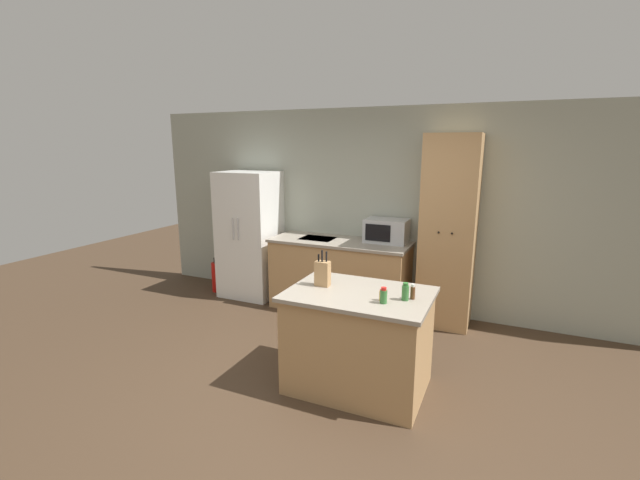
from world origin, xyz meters
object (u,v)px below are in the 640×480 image
refrigerator (250,235)px  spice_bottle_amber_oil (413,292)px  fire_extinguisher (217,276)px  microwave (386,231)px  knife_block (323,273)px  spice_bottle_green_herb (381,295)px  spice_bottle_tall_dark (405,292)px  spice_bottle_short_red (384,296)px  pantry_cabinet (448,233)px

refrigerator → spice_bottle_amber_oil: refrigerator is taller
fire_extinguisher → microwave: bearing=5.5°
knife_block → spice_bottle_green_herb: (0.59, -0.15, -0.07)m
microwave → spice_bottle_tall_dark: 1.97m
spice_bottle_green_herb → spice_bottle_tall_dark: bearing=26.7°
spice_bottle_tall_dark → spice_bottle_short_red: spice_bottle_tall_dark is taller
refrigerator → spice_bottle_tall_dark: refrigerator is taller
knife_block → fire_extinguisher: bearing=147.2°
microwave → spice_bottle_short_red: microwave is taller
refrigerator → spice_bottle_amber_oil: (2.68, -1.66, 0.07)m
pantry_cabinet → fire_extinguisher: bearing=-176.8°
spice_bottle_short_red → spice_bottle_green_herb: spice_bottle_short_red is taller
spice_bottle_short_red → spice_bottle_amber_oil: (0.19, 0.19, -0.00)m
pantry_cabinet → spice_bottle_short_red: size_ratio=17.02×
pantry_cabinet → spice_bottle_green_herb: (-0.26, -1.87, -0.19)m
pantry_cabinet → spice_bottle_tall_dark: bearing=-92.6°
spice_bottle_short_red → microwave: bearing=105.0°
microwave → knife_block: bearing=-92.8°
microwave → knife_block: 1.79m
spice_bottle_tall_dark → fire_extinguisher: spice_bottle_tall_dark is taller
pantry_cabinet → spice_bottle_amber_oil: size_ratio=17.53×
knife_block → spice_bottle_tall_dark: bearing=-4.4°
spice_bottle_green_herb → fire_extinguisher: size_ratio=0.19×
microwave → spice_bottle_amber_oil: bearing=-68.0°
spice_bottle_tall_dark → spice_bottle_amber_oil: bearing=45.0°
microwave → spice_bottle_green_herb: microwave is taller
spice_bottle_amber_oil → spice_bottle_green_herb: bearing=-148.5°
microwave → spice_bottle_amber_oil: (0.72, -1.79, -0.13)m
microwave → spice_bottle_tall_dark: (0.67, -1.84, -0.12)m
microwave → spice_bottle_green_herb: (0.50, -1.93, -0.14)m
spice_bottle_short_red → fire_extinguisher: size_ratio=0.26×
spice_bottle_tall_dark → pantry_cabinet: bearing=87.4°
pantry_cabinet → fire_extinguisher: pantry_cabinet is taller
refrigerator → spice_bottle_amber_oil: size_ratio=13.75×
pantry_cabinet → knife_block: bearing=-116.1°
microwave → knife_block: size_ratio=1.58×
spice_bottle_short_red → fire_extinguisher: (-3.02, 1.74, -0.73)m
microwave → fire_extinguisher: bearing=-174.5°
spice_bottle_amber_oil → spice_bottle_short_red: bearing=-135.4°
microwave → spice_bottle_amber_oil: 1.94m
spice_bottle_tall_dark → fire_extinguisher: 3.62m
microwave → spice_bottle_amber_oil: microwave is taller
spice_bottle_short_red → refrigerator: bearing=143.3°
fire_extinguisher → spice_bottle_green_herb: bearing=-29.5°
refrigerator → spice_bottle_short_red: refrigerator is taller
refrigerator → spice_bottle_green_herb: 3.04m
refrigerator → pantry_cabinet: 2.72m
refrigerator → spice_bottle_short_red: size_ratio=13.35×
refrigerator → fire_extinguisher: 0.86m
refrigerator → spice_bottle_short_red: (2.48, -1.85, 0.07)m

